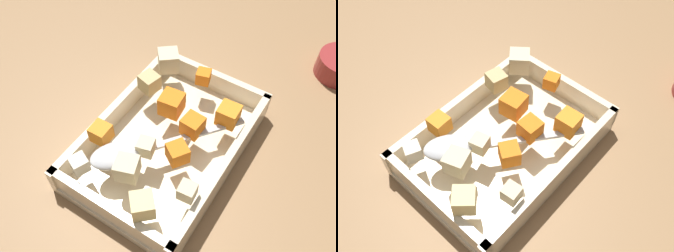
# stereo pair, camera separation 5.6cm
# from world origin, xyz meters

# --- Properties ---
(ground_plane) EXTENTS (4.00, 4.00, 0.00)m
(ground_plane) POSITION_xyz_m (0.00, 0.00, 0.00)
(ground_plane) COLOR #936D47
(baking_dish) EXTENTS (0.31, 0.21, 0.05)m
(baking_dish) POSITION_xyz_m (-0.00, 0.01, 0.02)
(baking_dish) COLOR beige
(baking_dish) RESTS_ON ground_plane
(carrot_chunk_mid_left) EXTENTS (0.04, 0.04, 0.03)m
(carrot_chunk_mid_left) POSITION_xyz_m (0.03, 0.04, 0.07)
(carrot_chunk_mid_left) COLOR orange
(carrot_chunk_mid_left) RESTS_ON baking_dish
(carrot_chunk_mid_right) EXTENTS (0.03, 0.03, 0.03)m
(carrot_chunk_mid_right) POSITION_xyz_m (-0.07, 0.07, 0.07)
(carrot_chunk_mid_right) COLOR orange
(carrot_chunk_mid_right) RESTS_ON baking_dish
(carrot_chunk_corner_se) EXTENTS (0.03, 0.03, 0.02)m
(carrot_chunk_corner_se) POSITION_xyz_m (-0.12, 0.00, 0.07)
(carrot_chunk_corner_se) COLOR orange
(carrot_chunk_corner_se) RESTS_ON baking_dish
(carrot_chunk_front_center) EXTENTS (0.04, 0.04, 0.03)m
(carrot_chunk_front_center) POSITION_xyz_m (-0.04, -0.01, 0.07)
(carrot_chunk_front_center) COLOR orange
(carrot_chunk_front_center) RESTS_ON baking_dish
(carrot_chunk_rim_edge) EXTENTS (0.03, 0.03, 0.03)m
(carrot_chunk_rim_edge) POSITION_xyz_m (-0.02, 0.04, 0.07)
(carrot_chunk_rim_edge) COLOR orange
(carrot_chunk_rim_edge) RESTS_ON baking_dish
(carrot_chunk_heap_top) EXTENTS (0.03, 0.03, 0.03)m
(carrot_chunk_heap_top) POSITION_xyz_m (0.06, -0.07, 0.07)
(carrot_chunk_heap_top) COLOR orange
(carrot_chunk_heap_top) RESTS_ON baking_dish
(potato_chunk_center) EXTENTS (0.03, 0.03, 0.02)m
(potato_chunk_center) POSITION_xyz_m (0.05, -0.00, 0.07)
(potato_chunk_center) COLOR beige
(potato_chunk_center) RESTS_ON baking_dish
(potato_chunk_near_spoon) EXTENTS (0.05, 0.05, 0.03)m
(potato_chunk_near_spoon) POSITION_xyz_m (-0.12, -0.07, 0.07)
(potato_chunk_near_spoon) COLOR beige
(potato_chunk_near_spoon) RESTS_ON baking_dish
(potato_chunk_far_right) EXTENTS (0.03, 0.03, 0.02)m
(potato_chunk_far_right) POSITION_xyz_m (0.08, 0.09, 0.07)
(potato_chunk_far_right) COLOR beige
(potato_chunk_far_right) RESTS_ON baking_dish
(potato_chunk_near_right) EXTENTS (0.04, 0.04, 0.03)m
(potato_chunk_near_right) POSITION_xyz_m (0.09, -0.00, 0.07)
(potato_chunk_near_right) COLOR beige
(potato_chunk_near_right) RESTS_ON baking_dish
(potato_chunk_heap_side) EXTENTS (0.03, 0.03, 0.03)m
(potato_chunk_heap_side) POSITION_xyz_m (-0.06, -0.07, 0.07)
(potato_chunk_heap_side) COLOR tan
(potato_chunk_heap_side) RESTS_ON baking_dish
(potato_chunk_back_center) EXTENTS (0.04, 0.04, 0.03)m
(potato_chunk_back_center) POSITION_xyz_m (0.13, 0.05, 0.07)
(potato_chunk_back_center) COLOR #E0CC89
(potato_chunk_back_center) RESTS_ON baking_dish
(parsnip_chunk_corner_sw) EXTENTS (0.03, 0.03, 0.02)m
(parsnip_chunk_corner_sw) POSITION_xyz_m (0.12, -0.06, 0.07)
(parsnip_chunk_corner_sw) COLOR silver
(parsnip_chunk_corner_sw) RESTS_ON baking_dish
(serving_spoon) EXTENTS (0.21, 0.17, 0.02)m
(serving_spoon) POSITION_xyz_m (0.07, -0.02, 0.06)
(serving_spoon) COLOR silver
(serving_spoon) RESTS_ON baking_dish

